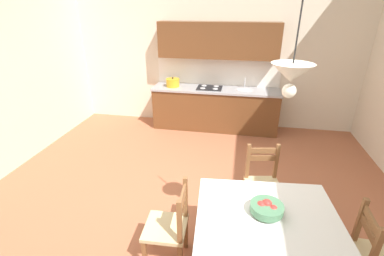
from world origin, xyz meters
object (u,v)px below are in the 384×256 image
at_px(fruit_bowl, 267,208).
at_px(pendant_lamp, 292,74).
at_px(dining_table, 266,225).
at_px(dining_chair_kitchen_side, 263,184).
at_px(kitchen_cabinetry, 216,90).
at_px(dining_chair_tv_side, 170,227).

bearing_deg(fruit_bowl, pendant_lamp, 58.61).
distance_m(dining_table, dining_chair_kitchen_side, 0.94).
bearing_deg(dining_chair_kitchen_side, dining_table, -92.00).
bearing_deg(kitchen_cabinetry, dining_chair_tv_side, -91.31).
xyz_separation_m(dining_chair_tv_side, pendant_lamp, (0.97, 0.11, 1.57)).
height_order(kitchen_cabinetry, dining_chair_kitchen_side, kitchen_cabinetry).
xyz_separation_m(dining_chair_tv_side, fruit_bowl, (0.92, 0.02, 0.37)).
relative_size(kitchen_cabinetry, dining_chair_tv_side, 2.86).
height_order(kitchen_cabinetry, fruit_bowl, kitchen_cabinetry).
xyz_separation_m(dining_chair_kitchen_side, fruit_bowl, (-0.05, -0.89, 0.37)).
xyz_separation_m(dining_table, fruit_bowl, (-0.01, 0.02, 0.19)).
xyz_separation_m(kitchen_cabinetry, dining_chair_tv_side, (-0.08, -3.55, -0.41)).
height_order(dining_table, dining_chair_tv_side, dining_chair_tv_side).
relative_size(dining_chair_tv_side, pendant_lamp, 1.16).
distance_m(kitchen_cabinetry, dining_chair_kitchen_side, 2.80).
relative_size(dining_table, dining_chair_kitchen_side, 1.47).
height_order(dining_chair_kitchen_side, fruit_bowl, dining_chair_kitchen_side).
relative_size(kitchen_cabinetry, dining_table, 1.94).
bearing_deg(pendant_lamp, fruit_bowl, -121.39).
distance_m(dining_table, fruit_bowl, 0.19).
xyz_separation_m(fruit_bowl, pendant_lamp, (0.05, 0.09, 1.20)).
relative_size(kitchen_cabinetry, dining_chair_kitchen_side, 2.86).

